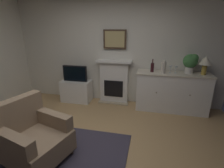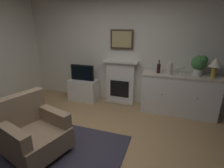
{
  "view_description": "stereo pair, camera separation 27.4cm",
  "coord_description": "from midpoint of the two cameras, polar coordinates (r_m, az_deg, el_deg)",
  "views": [
    {
      "loc": [
        0.85,
        -1.99,
        1.88
      ],
      "look_at": [
        0.28,
        0.55,
        1.0
      ],
      "focal_mm": 27.26,
      "sensor_mm": 36.0,
      "label": 1
    },
    {
      "loc": [
        1.11,
        -1.91,
        1.88
      ],
      "look_at": [
        0.28,
        0.55,
        1.0
      ],
      "focal_mm": 27.26,
      "sensor_mm": 36.0,
      "label": 2
    }
  ],
  "objects": [
    {
      "name": "vase_decorative",
      "position": [
        3.86,
        20.85,
        4.98
      ],
      "size": [
        0.11,
        0.11,
        0.28
      ],
      "color": "beige",
      "rests_on": "sideboard_cabinet"
    },
    {
      "name": "tv_set",
      "position": [
        4.43,
        -8.23,
        3.77
      ],
      "size": [
        0.62,
        0.07,
        0.4
      ],
      "color": "black",
      "rests_on": "tv_cabinet"
    },
    {
      "name": "table_lamp",
      "position": [
        4.01,
        33.08,
        5.69
      ],
      "size": [
        0.26,
        0.26,
        0.4
      ],
      "color": "#B79338",
      "rests_on": "sideboard_cabinet"
    },
    {
      "name": "ground_plane",
      "position": [
        2.91,
        -6.45,
        -22.94
      ],
      "size": [
        5.2,
        4.4,
        0.1
      ],
      "primitive_type": "cube",
      "color": "tan",
      "rests_on": "ground"
    },
    {
      "name": "wine_glass_left",
      "position": [
        3.92,
        23.11,
        4.61
      ],
      "size": [
        0.07,
        0.07,
        0.16
      ],
      "color": "silver",
      "rests_on": "sideboard_cabinet"
    },
    {
      "name": "wine_glass_center",
      "position": [
        3.93,
        24.7,
        4.44
      ],
      "size": [
        0.07,
        0.07,
        0.16
      ],
      "color": "silver",
      "rests_on": "sideboard_cabinet"
    },
    {
      "name": "fireplace_unit",
      "position": [
        4.32,
        4.66,
        0.69
      ],
      "size": [
        0.87,
        0.3,
        1.1
      ],
      "color": "white",
      "rests_on": "ground_plane"
    },
    {
      "name": "wine_bottle",
      "position": [
        3.92,
        17.33,
        5.05
      ],
      "size": [
        0.08,
        0.08,
        0.29
      ],
      "color": "#331419",
      "rests_on": "sideboard_cabinet"
    },
    {
      "name": "framed_picture",
      "position": [
        4.17,
        5.2,
        14.68
      ],
      "size": [
        0.55,
        0.04,
        0.45
      ],
      "color": "#473323"
    },
    {
      "name": "area_rug",
      "position": [
        2.96,
        -21.88,
        -22.08
      ],
      "size": [
        2.53,
        1.93,
        0.02
      ],
      "primitive_type": "cube",
      "color": "#383342",
      "rests_on": "ground_plane"
    },
    {
      "name": "wall_rear",
      "position": [
        4.27,
        5.38,
        11.12
      ],
      "size": [
        5.2,
        0.06,
        2.64
      ],
      "primitive_type": "cube",
      "color": "silver",
      "rests_on": "ground_plane"
    },
    {
      "name": "armchair",
      "position": [
        2.85,
        -22.39,
        -14.64
      ],
      "size": [
        0.99,
        0.95,
        0.92
      ],
      "color": "#8C7259",
      "rests_on": "ground_plane"
    },
    {
      "name": "sideboard_cabinet",
      "position": [
        4.1,
        23.18,
        -3.27
      ],
      "size": [
        1.61,
        0.49,
        0.91
      ],
      "color": "white",
      "rests_on": "ground_plane"
    },
    {
      "name": "potted_plant_small",
      "position": [
        4.0,
        29.08,
        6.0
      ],
      "size": [
        0.3,
        0.3,
        0.43
      ],
      "color": "beige",
      "rests_on": "sideboard_cabinet"
    },
    {
      "name": "tv_cabinet",
      "position": [
        4.59,
        -7.83,
        -1.92
      ],
      "size": [
        0.75,
        0.42,
        0.55
      ],
      "color": "white",
      "rests_on": "ground_plane"
    }
  ]
}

